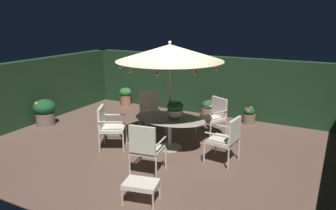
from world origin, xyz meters
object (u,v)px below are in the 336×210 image
Objects in this scene: patio_chair_south at (151,108)px; potted_plant_front_corner at (45,111)px; patio_chair_northeast at (146,146)px; patio_chair_east at (227,137)px; patio_dining_table at (170,124)px; patio_umbrella at (170,53)px; potted_plant_left_far at (126,96)px; patio_chair_north at (108,124)px; centerpiece_planter at (175,108)px; potted_plant_right_far at (249,115)px; potted_plant_right_near at (208,109)px; patio_chair_southeast at (214,114)px; ottoman_footrest at (141,185)px.

potted_plant_front_corner is (-2.85, -1.09, -0.20)m from patio_chair_south.
patio_chair_northeast is 1.76m from patio_chair_east.
patio_umbrella is at bearing -176.52° from patio_dining_table.
patio_chair_north is at bearing -60.91° from potted_plant_left_far.
patio_chair_northeast is at bearing -50.87° from potted_plant_left_far.
patio_chair_east is at bearing -6.17° from centerpiece_planter.
patio_umbrella is 2.37× the size of patio_chair_northeast.
potted_plant_right_near is at bearing -176.72° from potted_plant_right_far.
patio_umbrella is 2.19m from patio_chair_east.
patio_chair_east is at bearing 46.71° from patio_chair_northeast.
patio_chair_north is (-1.27, -0.65, -1.66)m from patio_umbrella.
patio_dining_table is 3.94m from potted_plant_front_corner.
patio_chair_northeast is at bearing -85.74° from potted_plant_right_near.
potted_plant_right_near is (3.84, 2.80, -0.13)m from potted_plant_front_corner.
patio_chair_east is (1.42, -0.14, -1.66)m from patio_umbrella.
patio_dining_table is 0.69× the size of patio_umbrella.
patio_umbrella reaches higher than patio_chair_southeast.
patio_dining_table is 2.79× the size of potted_plant_left_far.
patio_dining_table is at bearing 27.05° from patio_chair_north.
patio_chair_northeast reaches higher than potted_plant_right_near.
potted_plant_left_far is (-3.80, 5.00, 0.02)m from ottoman_footrest.
patio_chair_northeast is 1.42× the size of potted_plant_front_corner.
patio_dining_table is at bearing 2.01° from potted_plant_front_corner.
ottoman_footrest is at bearing -63.09° from patio_chair_northeast.
patio_umbrella reaches higher than potted_plant_front_corner.
patio_chair_southeast is 2.08× the size of potted_plant_right_far.
patio_chair_south is 2.72m from potted_plant_left_far.
patio_chair_southeast reaches higher than potted_plant_front_corner.
patio_chair_southeast is (-0.80, 1.42, -0.00)m from patio_chair_east.
patio_chair_north is at bearing 152.71° from patio_chair_northeast.
patio_chair_south is (-1.29, 2.37, -0.00)m from patio_chair_northeast.
patio_chair_east is 2.30m from ottoman_footrest.
ottoman_footrest is 1.18× the size of potted_plant_right_near.
centerpiece_planter reaches higher than potted_plant_right_near.
patio_umbrella is at bearing 106.03° from ottoman_footrest.
patio_chair_south reaches higher than potted_plant_left_far.
ottoman_footrest is (0.66, -2.29, -1.92)m from patio_umbrella.
patio_dining_table is 1.65× the size of patio_chair_south.
patio_dining_table is 3.18× the size of potted_plant_right_near.
patio_chair_southeast is at bearing 11.14° from patio_chair_south.
ottoman_footrest is (-0.77, -2.15, -0.26)m from patio_chair_east.
patio_chair_south is at bearing -40.43° from potted_plant_left_far.
ottoman_footrest is (0.03, -3.57, -0.26)m from patio_chair_southeast.
patio_umbrella is at bearing 98.67° from patio_chair_northeast.
patio_chair_south is (-2.50, 1.09, 0.02)m from patio_chair_east.
potted_plant_right_far is at bearing 66.87° from patio_dining_table.
patio_chair_north is at bearing -155.14° from centerpiece_planter.
patio_umbrella is 2.40× the size of patio_chair_south.
patio_chair_southeast is 1.84× the size of potted_plant_right_near.
centerpiece_planter is 0.43× the size of patio_chair_northeast.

